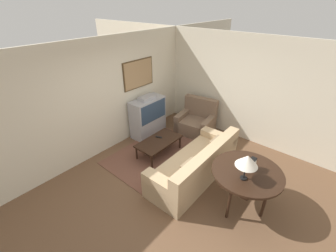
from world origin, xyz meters
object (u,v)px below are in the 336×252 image
console_table (247,174)px  mantel_clock (252,164)px  tv (148,117)px  table_lamp (247,161)px  armchair (196,122)px  coffee_table (159,142)px  couch (196,166)px

console_table → mantel_clock: 0.20m
tv → table_lamp: 3.31m
tv → armchair: bearing=-44.3°
tv → table_lamp: table_lamp is taller
tv → armchair: 1.38m
coffee_table → console_table: size_ratio=0.93×
tv → coffee_table: (-0.51, -0.86, -0.20)m
tv → mantel_clock: 3.20m
mantel_clock → table_lamp: bearing=179.8°
couch → console_table: 1.16m
couch → table_lamp: bearing=74.2°
tv → console_table: 3.18m
armchair → table_lamp: size_ratio=2.32×
armchair → coffee_table: size_ratio=0.96×
armchair → coffee_table: 1.48m
armchair → mantel_clock: 2.76m
tv → mantel_clock: (-0.61, -3.12, 0.38)m
console_table → table_lamp: (-0.22, -0.02, 0.43)m
couch → mantel_clock: size_ratio=10.29×
tv → couch: bearing=-107.0°
coffee_table → console_table: 2.28m
table_lamp → mantel_clock: size_ratio=2.10×
couch → armchair: (1.59, 1.08, -0.00)m
console_table → table_lamp: size_ratio=2.60×
armchair → console_table: (-1.67, -2.15, 0.44)m
coffee_table → console_table: (-0.19, -2.24, 0.40)m
couch → table_lamp: (-0.30, -1.09, 0.87)m
armchair → coffee_table: (-1.47, 0.09, 0.04)m
console_table → table_lamp: 0.48m
tv → coffee_table: tv is taller
armchair → mantel_clock: size_ratio=4.88×
mantel_clock → tv: bearing=78.9°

